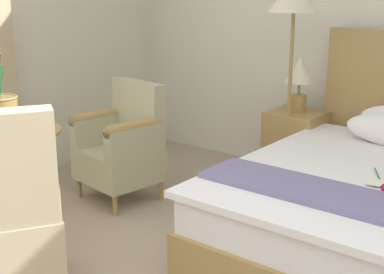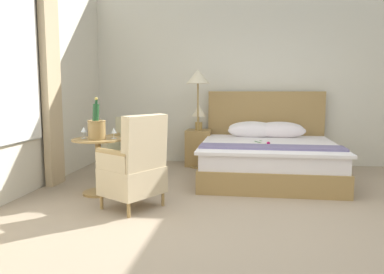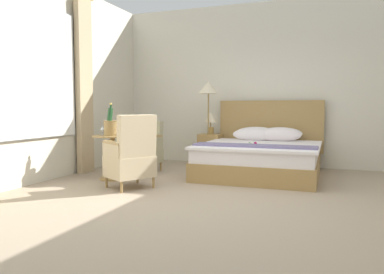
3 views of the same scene
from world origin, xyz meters
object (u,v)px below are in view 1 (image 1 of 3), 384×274
Objects in this scene: floor_lamp_brass at (294,11)px; bedside_lamp at (300,75)px; armchair_by_window at (123,145)px; snack_plate at (28,123)px; wine_glass_near_bucket at (35,119)px; side_table_round at (15,174)px; nightstand at (296,148)px; champagne_bucket at (0,110)px; armchair_facing_bed at (0,216)px.

bedside_lamp is at bearing 92.27° from floor_lamp_brass.
snack_plate is at bearing -103.74° from armchair_by_window.
bedside_lamp is 3.22× the size of wine_glass_near_bucket.
side_table_round is 5.19× the size of wine_glass_near_bucket.
nightstand is at bearing 66.78° from wine_glass_near_bucket.
nightstand is at bearing 59.31° from snack_plate.
armchair_by_window is at bearing -129.26° from nightstand.
champagne_bucket is 3.81× the size of wine_glass_near_bucket.
champagne_bucket is 0.49× the size of armchair_facing_bed.
bedside_lamp is 2.09m from wine_glass_near_bucket.
floor_lamp_brass reaches higher than snack_plate.
side_table_round is 0.81m from armchair_facing_bed.
snack_plate is (-1.07, -1.80, 0.40)m from nightstand.
nightstand is 0.60m from bedside_lamp.
wine_glass_near_bucket is (-0.82, -1.92, 0.48)m from nightstand.
champagne_bucket is (0.02, -0.08, 0.45)m from side_table_round.
snack_plate is (-0.08, 0.24, -0.14)m from champagne_bucket.
nightstand is 2.14m from wine_glass_near_bucket.
side_table_round reaches higher than nightstand.
wine_glass_near_bucket is at bearing -24.79° from snack_plate.
bedside_lamp is 0.42× the size of armchair_facing_bed.
bedside_lamp is 2.54m from armchair_facing_bed.
side_table_round is at bearing -117.25° from nightstand.
wine_glass_near_bucket is at bearing -84.73° from armchair_by_window.
bedside_lamp is at bearing 180.00° from nightstand.
side_table_round is at bearing 141.12° from armchair_facing_bed.
side_table_round is at bearing -97.54° from armchair_by_window.
bedside_lamp is 0.48× the size of armchair_by_window.
bedside_lamp is at bearing 62.75° from side_table_round.
floor_lamp_brass is 2.30m from side_table_round.
floor_lamp_brass is at bearing 64.61° from wine_glass_near_bucket.
armchair_facing_bed is (0.44, -0.55, -0.34)m from wine_glass_near_bucket.
nightstand is 0.59× the size of armchair_facing_bed.
champagne_bucket is at bearing -115.84° from nightstand.
side_table_round is 0.88m from armchair_by_window.
floor_lamp_brass is at bearing 80.31° from armchair_facing_bed.
armchair_by_window is at bearing 76.26° from snack_plate.
bedside_lamp is 0.53m from floor_lamp_brass.
side_table_round is 0.78× the size of armchair_by_window.
armchair_by_window is (-0.90, -0.93, -0.99)m from floor_lamp_brass.
wine_glass_near_bucket is at bearing 14.68° from side_table_round.
armchair_facing_bed is (-0.39, -2.47, -0.45)m from bedside_lamp.
bedside_lamp reaches higher than nightstand.
floor_lamp_brass is (0.01, -0.17, 1.10)m from nightstand.
armchair_facing_bed reaches higher than nightstand.
armchair_facing_bed is at bearing -99.69° from floor_lamp_brass.
armchair_by_window is at bearing -134.24° from floor_lamp_brass.
champagne_bucket reaches higher than side_table_round.
armchair_facing_bed is at bearing -98.88° from nightstand.
bedside_lamp reaches higher than armchair_facing_bed.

